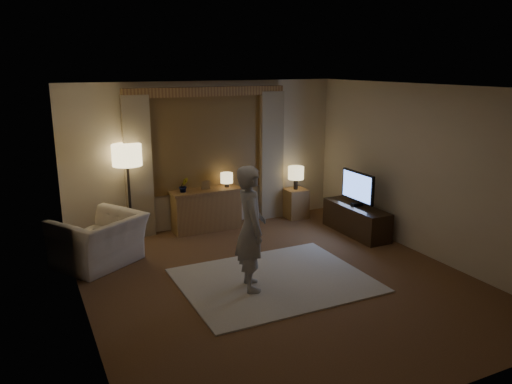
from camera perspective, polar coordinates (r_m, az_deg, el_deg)
room at (r=6.92m, az=0.83°, el=1.53°), size 5.04×5.54×2.64m
rug at (r=6.93m, az=2.09°, el=-10.03°), size 2.50×2.00×0.02m
sideboard at (r=8.90m, az=-5.70°, el=-2.15°), size 1.20×0.40×0.70m
picture_frame at (r=8.79m, az=-5.77°, el=0.67°), size 0.16×0.02×0.20m
plant at (r=8.65m, az=-8.26°, el=0.71°), size 0.17×0.13×0.30m
table_lamp_sideboard at (r=8.90m, az=-3.37°, el=1.55°), size 0.22×0.22×0.30m
floor_lamp at (r=8.32m, az=-14.51°, el=3.51°), size 0.48×0.48×1.63m
armchair at (r=7.68m, az=-17.50°, el=-5.33°), size 1.51×1.46×0.74m
side_table at (r=9.62m, az=4.52°, el=-1.29°), size 0.40×0.40×0.56m
table_lamp_side at (r=9.48m, az=4.59°, el=2.13°), size 0.30×0.30×0.44m
tv_stand at (r=8.87m, az=11.37°, el=-3.12°), size 0.45×1.40×0.50m
tv at (r=8.71m, az=11.55°, el=0.53°), size 0.20×0.83×0.60m
person at (r=6.40m, az=-0.60°, el=-4.16°), size 0.52×0.67×1.64m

